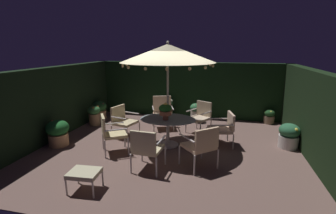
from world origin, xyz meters
name	(u,v)px	position (x,y,z in m)	size (l,w,h in m)	color
ground_plane	(170,146)	(0.00, 0.00, -0.01)	(7.21, 6.44, 0.02)	brown
hedge_backdrop_rear	(188,90)	(0.00, 3.07, 1.02)	(7.21, 0.30, 2.05)	black
hedge_backdrop_left	(55,102)	(-3.45, 0.00, 1.02)	(0.30, 6.44, 2.05)	black
hedge_backdrop_right	(318,118)	(3.45, 0.00, 1.02)	(0.30, 6.44, 2.05)	black
patio_dining_table	(168,124)	(-0.08, 0.05, 0.60)	(1.49, 1.16, 0.75)	beige
patio_umbrella	(168,53)	(-0.08, 0.05, 2.44)	(2.40, 2.40, 2.74)	beige
centerpiece_planter	(165,110)	(-0.11, -0.08, 1.02)	(0.34, 0.34, 0.45)	#AD6446
patio_chair_north	(123,119)	(-1.53, 0.42, 0.53)	(0.72, 0.77, 0.91)	beige
patio_chair_northeast	(111,131)	(-1.34, -0.75, 0.57)	(0.80, 0.79, 0.97)	silver
patio_chair_east	(147,147)	(-0.19, -1.44, 0.55)	(0.64, 0.66, 0.95)	silver
patio_chair_southeast	(201,144)	(0.92, -1.06, 0.57)	(0.89, 0.89, 0.96)	silver
patio_chair_south	(224,127)	(1.37, 0.40, 0.52)	(0.75, 0.76, 0.89)	beige
patio_chair_southwest	(201,115)	(0.66, 1.35, 0.54)	(0.79, 0.80, 0.94)	silver
patio_chair_west	(163,111)	(-0.60, 1.47, 0.58)	(0.82, 0.80, 1.03)	beige
ottoman_footrest	(84,174)	(-1.07, -2.41, 0.34)	(0.57, 0.47, 0.39)	beige
potted_plant_front_corner	(58,132)	(-2.95, -0.64, 0.38)	(0.59, 0.59, 0.70)	tan
potted_plant_back_right	(196,112)	(0.39, 2.38, 0.36)	(0.42, 0.42, 0.66)	beige
potted_plant_back_left	(166,108)	(-0.76, 2.61, 0.38)	(0.52, 0.52, 0.73)	#847552
potted_plant_right_far	(99,110)	(-3.15, 1.96, 0.34)	(0.56, 0.56, 0.65)	tan
potted_plant_left_near	(94,115)	(-2.92, 1.21, 0.36)	(0.42, 0.42, 0.66)	#8D704D
potted_plant_left_far	(269,116)	(2.89, 2.77, 0.26)	(0.36, 0.38, 0.49)	#856E53
potted_plant_back_center	(289,135)	(3.05, 0.62, 0.34)	(0.52, 0.52, 0.66)	silver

